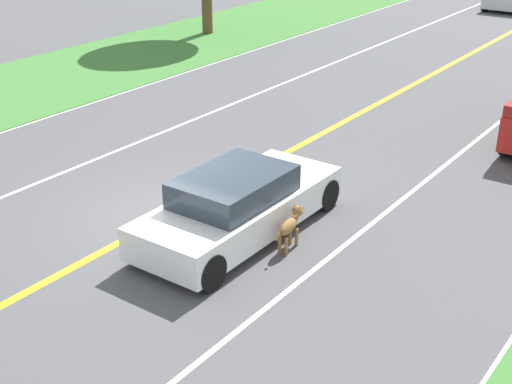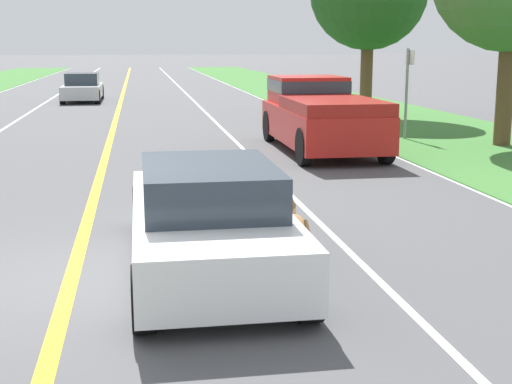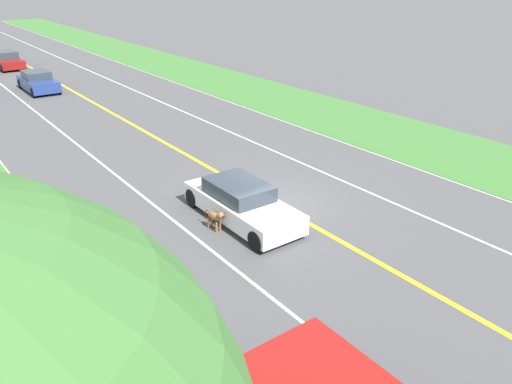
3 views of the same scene
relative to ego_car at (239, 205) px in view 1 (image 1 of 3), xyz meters
name	(u,v)px [view 1 (image 1 of 3)]	position (x,y,z in m)	size (l,w,h in m)	color
ground_plane	(169,216)	(-1.62, -0.21, -0.62)	(400.00, 400.00, 0.00)	#4C4C4F
centre_divider_line	(169,216)	(-1.62, -0.21, -0.61)	(0.18, 160.00, 0.01)	yellow
lane_dash_same_dir	(317,268)	(1.88, -0.21, -0.61)	(0.10, 160.00, 0.01)	white
lane_dash_oncoming	(55,176)	(-5.12, -0.21, -0.61)	(0.10, 160.00, 0.01)	white
ego_car	(239,205)	(0.00, 0.00, 0.00)	(1.81, 4.64, 1.30)	white
dog	(291,225)	(1.09, 0.13, -0.14)	(0.28, 1.06, 0.76)	olive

